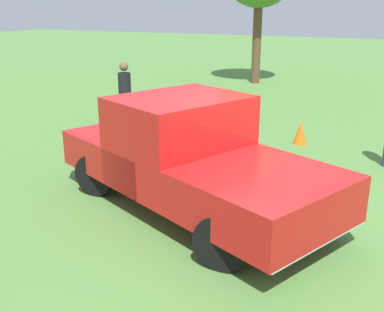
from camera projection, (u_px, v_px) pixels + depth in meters
ground_plane at (246, 216)px, 7.12m from camera, size 80.00×80.00×0.00m
pickup_truck at (187, 153)px, 7.14m from camera, size 5.18×3.80×1.78m
person_visitor at (125, 92)px, 11.71m from camera, size 0.44×0.44×1.73m
traffic_cone at (300, 132)px, 10.67m from camera, size 0.32×0.32×0.55m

